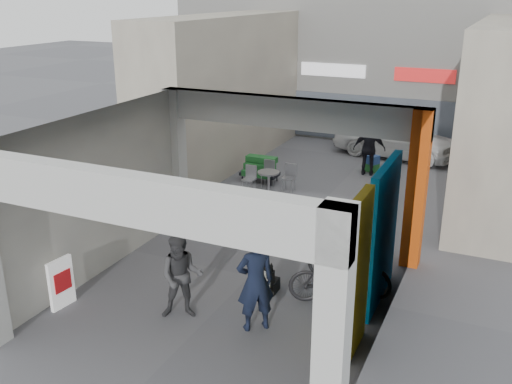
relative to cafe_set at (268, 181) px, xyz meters
The scene contains 21 objects.
ground 5.52m from the cafe_set, 70.82° to the right, with size 90.00×90.00×0.00m, color #56555A.
arcade_canopy 6.78m from the cafe_set, 68.70° to the right, with size 6.40×6.45×6.40m.
far_building 9.70m from the cafe_set, 78.35° to the left, with size 18.00×4.08×8.00m.
plaza_bldg_left 4.16m from the cafe_set, 139.57° to the left, with size 2.00×9.00×5.00m, color #AEA590.
plaza_bldg_right 7.07m from the cafe_set, 19.95° to the left, with size 2.00×9.00×5.00m, color #AEA590.
bollard_left 2.69m from the cafe_set, 82.68° to the right, with size 0.09×0.09×0.87m, color gray.
bollard_center 3.49m from the cafe_set, 58.63° to the right, with size 0.09×0.09×0.81m, color gray.
bollard_right 4.42m from the cafe_set, 41.30° to the right, with size 0.09×0.09×0.91m, color gray.
advert_board_near 7.87m from the cafe_set, 96.81° to the right, with size 0.15×0.56×1.00m.
advert_board_far 3.38m from the cafe_set, 106.08° to the right, with size 0.17×0.56×1.00m.
cafe_set is the anchor object (origin of this frame).
produce_stand 0.93m from the cafe_set, 130.88° to the left, with size 1.19×0.64×0.78m.
crate_stack 3.99m from the cafe_set, 53.72° to the left, with size 0.55×0.50×0.56m.
border_collie 6.24m from the cafe_set, 66.51° to the right, with size 0.27×0.52×0.72m.
man_with_dog 7.51m from the cafe_set, 68.46° to the right, with size 0.68×0.45×1.88m, color black.
man_back_turned 7.30m from the cafe_set, 79.34° to the right, with size 0.80×0.63×1.65m, color #38383A.
man_elderly 5.68m from the cafe_set, 43.03° to the right, with size 0.77×0.50×1.58m, color #5F87B8.
man_crates 3.71m from the cafe_set, 49.89° to the left, with size 1.04×0.43×1.77m, color black.
bicycle_front 6.19m from the cafe_set, 51.53° to the right, with size 0.69×1.97×1.03m, color black.
bicycle_rear 6.66m from the cafe_set, 55.72° to the right, with size 0.49×1.75×1.05m, color black.
white_van 5.99m from the cafe_set, 63.13° to the left, with size 1.77×4.39×1.50m, color silver.
Camera 1 is at (4.63, -9.83, 5.78)m, focal length 40.00 mm.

